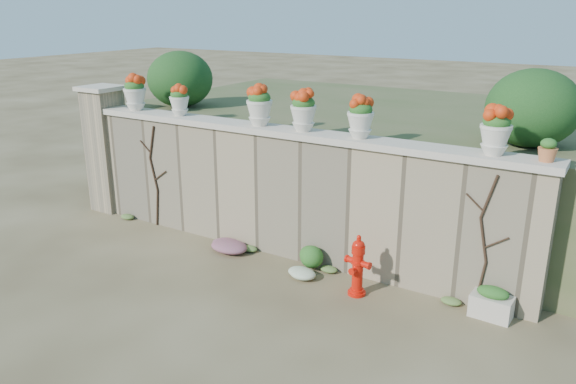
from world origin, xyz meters
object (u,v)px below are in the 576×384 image
Objects in this scene: urn_pot_0 at (135,93)px; terracotta_pot at (548,151)px; planter_box at (492,303)px; fire_hydrant at (358,265)px.

terracotta_pot is at bearing 0.00° from urn_pot_0.
urn_pot_0 reaches higher than planter_box.
planter_box is at bearing 20.76° from fire_hydrant.
fire_hydrant is 3.25× the size of terracotta_pot.
urn_pot_0 reaches higher than fire_hydrant.
urn_pot_0 is at bearing -179.20° from fire_hydrant.
fire_hydrant is 1.67× the size of planter_box.
terracotta_pot reaches higher than planter_box.
fire_hydrant is 2.86m from terracotta_pot.
terracotta_pot is (7.03, 0.00, -0.19)m from urn_pot_0.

